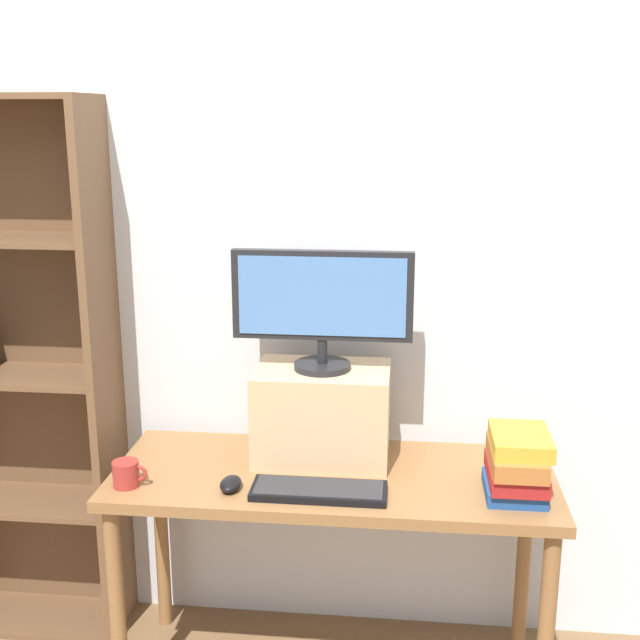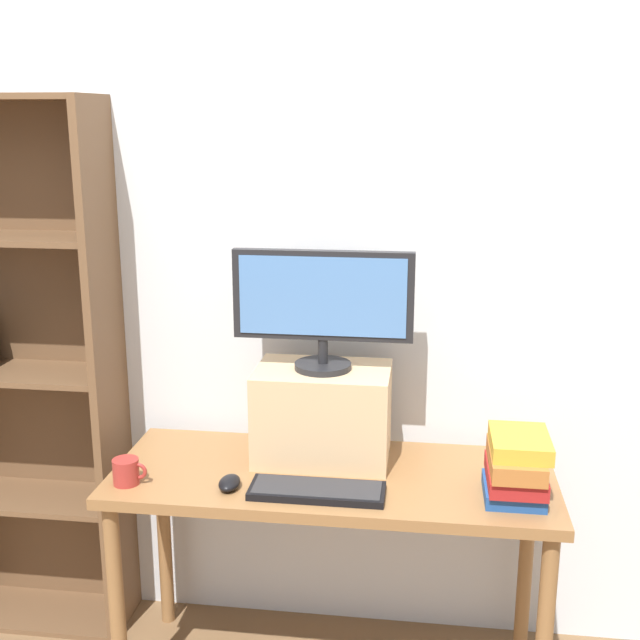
{
  "view_description": "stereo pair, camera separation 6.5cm",
  "coord_description": "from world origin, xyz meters",
  "px_view_note": "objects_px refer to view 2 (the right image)",
  "views": [
    {
      "loc": [
        0.21,
        -2.35,
        1.87
      ],
      "look_at": [
        -0.05,
        0.05,
        1.25
      ],
      "focal_mm": 45.0,
      "sensor_mm": 36.0,
      "label": 1
    },
    {
      "loc": [
        0.28,
        -2.34,
        1.87
      ],
      "look_at": [
        -0.05,
        0.05,
        1.25
      ],
      "focal_mm": 45.0,
      "sensor_mm": 36.0,
      "label": 2
    }
  ],
  "objects_px": {
    "desk": "(332,499)",
    "riser_box": "(323,413)",
    "bookshelf_unit": "(20,370)",
    "computer_mouse": "(229,483)",
    "computer_monitor": "(323,303)",
    "book_stack": "(516,466)",
    "keyboard": "(317,491)",
    "coffee_mug": "(127,471)"
  },
  "relations": [
    {
      "from": "desk",
      "to": "coffee_mug",
      "type": "relative_size",
      "value": 13.0
    },
    {
      "from": "coffee_mug",
      "to": "computer_mouse",
      "type": "bearing_deg",
      "value": 2.02
    },
    {
      "from": "computer_monitor",
      "to": "keyboard",
      "type": "height_order",
      "value": "computer_monitor"
    },
    {
      "from": "computer_monitor",
      "to": "book_stack",
      "type": "bearing_deg",
      "value": -18.59
    },
    {
      "from": "desk",
      "to": "riser_box",
      "type": "relative_size",
      "value": 3.22
    },
    {
      "from": "book_stack",
      "to": "keyboard",
      "type": "bearing_deg",
      "value": -173.38
    },
    {
      "from": "desk",
      "to": "bookshelf_unit",
      "type": "bearing_deg",
      "value": 168.86
    },
    {
      "from": "keyboard",
      "to": "coffee_mug",
      "type": "bearing_deg",
      "value": -179.34
    },
    {
      "from": "desk",
      "to": "computer_mouse",
      "type": "relative_size",
      "value": 13.54
    },
    {
      "from": "riser_box",
      "to": "computer_monitor",
      "type": "relative_size",
      "value": 0.76
    },
    {
      "from": "desk",
      "to": "book_stack",
      "type": "bearing_deg",
      "value": -9.03
    },
    {
      "from": "bookshelf_unit",
      "to": "coffee_mug",
      "type": "distance_m",
      "value": 0.69
    },
    {
      "from": "bookshelf_unit",
      "to": "book_stack",
      "type": "bearing_deg",
      "value": -10.46
    },
    {
      "from": "bookshelf_unit",
      "to": "coffee_mug",
      "type": "bearing_deg",
      "value": -36.08
    },
    {
      "from": "desk",
      "to": "computer_monitor",
      "type": "relative_size",
      "value": 2.44
    },
    {
      "from": "coffee_mug",
      "to": "riser_box",
      "type": "bearing_deg",
      "value": 26.04
    },
    {
      "from": "book_stack",
      "to": "riser_box",
      "type": "bearing_deg",
      "value": 161.28
    },
    {
      "from": "bookshelf_unit",
      "to": "computer_mouse",
      "type": "distance_m",
      "value": 0.96
    },
    {
      "from": "bookshelf_unit",
      "to": "computer_mouse",
      "type": "bearing_deg",
      "value": -23.89
    },
    {
      "from": "desk",
      "to": "riser_box",
      "type": "xyz_separation_m",
      "value": [
        -0.05,
        0.12,
        0.25
      ]
    },
    {
      "from": "keyboard",
      "to": "computer_mouse",
      "type": "height_order",
      "value": "computer_mouse"
    },
    {
      "from": "bookshelf_unit",
      "to": "riser_box",
      "type": "relative_size",
      "value": 4.42
    },
    {
      "from": "desk",
      "to": "computer_mouse",
      "type": "bearing_deg",
      "value": -152.94
    },
    {
      "from": "bookshelf_unit",
      "to": "riser_box",
      "type": "xyz_separation_m",
      "value": [
        1.11,
        -0.11,
        -0.07
      ]
    },
    {
      "from": "computer_monitor",
      "to": "coffee_mug",
      "type": "xyz_separation_m",
      "value": [
        -0.57,
        -0.28,
        -0.49
      ]
    },
    {
      "from": "riser_box",
      "to": "keyboard",
      "type": "relative_size",
      "value": 1.07
    },
    {
      "from": "keyboard",
      "to": "book_stack",
      "type": "bearing_deg",
      "value": 6.62
    },
    {
      "from": "computer_monitor",
      "to": "keyboard",
      "type": "xyz_separation_m",
      "value": [
        0.02,
        -0.27,
        -0.52
      ]
    },
    {
      "from": "computer_monitor",
      "to": "book_stack",
      "type": "height_order",
      "value": "computer_monitor"
    },
    {
      "from": "riser_box",
      "to": "desk",
      "type": "bearing_deg",
      "value": -68.28
    },
    {
      "from": "riser_box",
      "to": "keyboard",
      "type": "bearing_deg",
      "value": -86.08
    },
    {
      "from": "desk",
      "to": "riser_box",
      "type": "distance_m",
      "value": 0.28
    },
    {
      "from": "keyboard",
      "to": "coffee_mug",
      "type": "relative_size",
      "value": 3.77
    },
    {
      "from": "bookshelf_unit",
      "to": "coffee_mug",
      "type": "height_order",
      "value": "bookshelf_unit"
    },
    {
      "from": "coffee_mug",
      "to": "keyboard",
      "type": "bearing_deg",
      "value": 0.66
    },
    {
      "from": "desk",
      "to": "computer_mouse",
      "type": "height_order",
      "value": "computer_mouse"
    },
    {
      "from": "riser_box",
      "to": "book_stack",
      "type": "relative_size",
      "value": 1.66
    },
    {
      "from": "desk",
      "to": "bookshelf_unit",
      "type": "distance_m",
      "value": 1.22
    },
    {
      "from": "keyboard",
      "to": "computer_monitor",
      "type": "bearing_deg",
      "value": 93.94
    },
    {
      "from": "bookshelf_unit",
      "to": "riser_box",
      "type": "height_order",
      "value": "bookshelf_unit"
    },
    {
      "from": "keyboard",
      "to": "book_stack",
      "type": "height_order",
      "value": "book_stack"
    },
    {
      "from": "bookshelf_unit",
      "to": "computer_mouse",
      "type": "relative_size",
      "value": 18.57
    }
  ]
}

